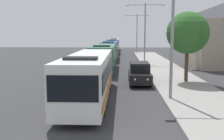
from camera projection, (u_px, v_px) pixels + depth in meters
name	position (u px, v px, depth m)	size (l,w,h in m)	color
bus_lead	(89.00, 75.00, 17.72)	(2.58, 12.08, 3.21)	silver
bus_second_in_line	(104.00, 57.00, 31.76)	(2.58, 11.60, 3.21)	#33724C
bus_middle	(109.00, 50.00, 45.16)	(2.58, 11.82, 3.21)	#284C8C
bus_fourth_in_line	(112.00, 46.00, 58.56)	(2.58, 11.03, 3.21)	#284C8C
bus_rear	(114.00, 44.00, 71.78)	(2.58, 11.26, 3.21)	silver
white_suv	(139.00, 72.00, 23.62)	(1.86, 4.98, 1.90)	black
streetlamp_near	(173.00, 17.00, 17.09)	(5.10, 0.28, 8.83)	gray
streetlamp_mid	(145.00, 27.00, 38.07)	(5.55, 0.28, 8.52)	gray
streetlamp_far	(137.00, 30.00, 59.03)	(5.23, 0.28, 8.46)	gray
roadside_tree	(188.00, 33.00, 23.44)	(3.72, 3.72, 6.20)	#4C3823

